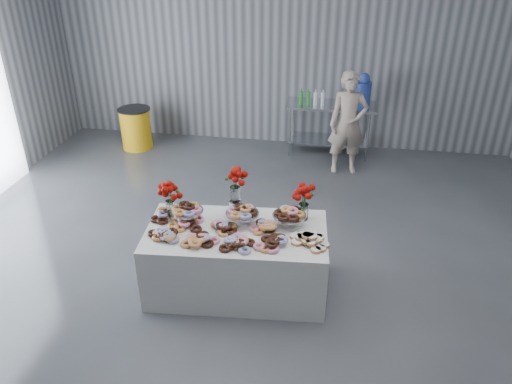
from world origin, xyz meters
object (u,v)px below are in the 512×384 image
water_jug (363,91)px  trash_barrel (136,128)px  prep_table (330,120)px  person (348,123)px  display_table (237,259)px

water_jug → trash_barrel: bearing=-175.2°
prep_table → person: 0.76m
prep_table → trash_barrel: 3.42m
display_table → prep_table: 3.97m
person → prep_table: bearing=104.1°
prep_table → trash_barrel: size_ratio=2.05×
display_table → prep_table: (0.83, 3.87, 0.24)m
water_jug → person: bearing=-107.0°
water_jug → person: size_ratio=0.34×
person → trash_barrel: 3.73m
display_table → water_jug: water_jug is taller
display_table → trash_barrel: size_ratio=2.60×
prep_table → water_jug: (0.50, -0.00, 0.53)m
water_jug → trash_barrel: size_ratio=0.76×
prep_table → person: size_ratio=0.92×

